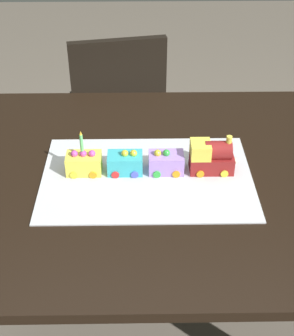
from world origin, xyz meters
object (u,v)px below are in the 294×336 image
object	(u,v)px
chair	(117,111)
cake_car_flatbed_lemon	(84,162)
cake_locomotive	(211,156)
dining_table	(172,200)
cake_car_hopper_turquoise	(125,162)
birthday_candle	(81,140)
cake_car_gondola_lavender	(166,162)

from	to	relation	value
chair	cake_car_flatbed_lemon	world-z (taller)	chair
chair	cake_locomotive	distance (m)	0.94
dining_table	cake_car_hopper_turquoise	distance (m)	0.20
dining_table	birthday_candle	bearing A→B (deg)	-0.99
dining_table	cake_car_flatbed_lemon	bearing A→B (deg)	-1.00
chair	cake_locomotive	world-z (taller)	same
cake_locomotive	chair	bearing A→B (deg)	-69.48
chair	cake_car_gondola_lavender	bearing A→B (deg)	92.12
cake_locomotive	cake_car_hopper_turquoise	distance (m)	0.25
dining_table	cake_car_hopper_turquoise	xyz separation A→B (m)	(0.14, -0.00, 0.14)
chair	cake_car_gondola_lavender	distance (m)	0.90
dining_table	cake_car_gondola_lavender	xyz separation A→B (m)	(0.02, -0.00, 0.14)
cake_car_hopper_turquoise	birthday_candle	distance (m)	0.14
cake_car_hopper_turquoise	birthday_candle	xyz separation A→B (m)	(0.12, 0.00, 0.07)
chair	cake_car_gondola_lavender	xyz separation A→B (m)	(-0.18, 0.83, 0.30)
cake_locomotive	birthday_candle	bearing A→B (deg)	-0.00
dining_table	cake_car_gondola_lavender	size ratio (longest dim) A/B	14.00
cake_car_hopper_turquoise	birthday_candle	bearing A→B (deg)	0.00
chair	cake_car_hopper_turquoise	distance (m)	0.88
dining_table	birthday_candle	world-z (taller)	birthday_candle
cake_locomotive	cake_car_flatbed_lemon	distance (m)	0.37
birthday_candle	dining_table	bearing A→B (deg)	179.01
chair	birthday_candle	distance (m)	0.91
cake_locomotive	cake_car_gondola_lavender	distance (m)	0.13
dining_table	cake_car_flatbed_lemon	xyz separation A→B (m)	(0.26, -0.00, 0.14)
cake_car_gondola_lavender	birthday_candle	xyz separation A→B (m)	(0.24, 0.00, 0.07)
cake_car_hopper_turquoise	cake_car_flatbed_lemon	bearing A→B (deg)	0.00
cake_locomotive	cake_car_flatbed_lemon	xyz separation A→B (m)	(0.36, -0.00, -0.02)
dining_table	cake_car_gondola_lavender	world-z (taller)	cake_car_gondola_lavender
cake_car_gondola_lavender	birthday_candle	size ratio (longest dim) A/B	1.54
cake_car_hopper_turquoise	cake_car_flatbed_lemon	size ratio (longest dim) A/B	1.00
dining_table	cake_car_flatbed_lemon	size ratio (longest dim) A/B	14.00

